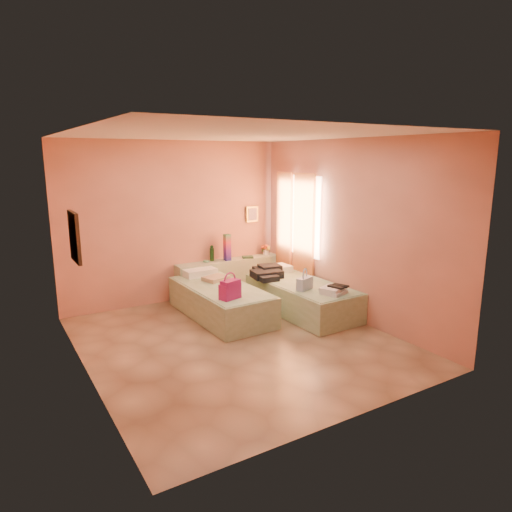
# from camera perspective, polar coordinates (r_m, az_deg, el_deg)

# --- Properties ---
(ground) EXTENTS (4.50, 4.50, 0.00)m
(ground) POSITION_cam_1_polar(r_m,az_deg,el_deg) (6.48, -2.22, -10.61)
(ground) COLOR tan
(ground) RESTS_ON ground
(room_walls) EXTENTS (4.02, 4.51, 2.81)m
(room_walls) POSITION_cam_1_polar(r_m,az_deg,el_deg) (6.61, -3.19, 5.90)
(room_walls) COLOR tan
(room_walls) RESTS_ON ground
(headboard_ledge) EXTENTS (2.05, 0.30, 0.65)m
(headboard_ledge) POSITION_cam_1_polar(r_m,az_deg,el_deg) (8.57, -3.39, -2.58)
(headboard_ledge) COLOR #A4B493
(headboard_ledge) RESTS_ON ground
(bed_left) EXTENTS (0.94, 2.02, 0.50)m
(bed_left) POSITION_cam_1_polar(r_m,az_deg,el_deg) (7.38, -4.44, -5.67)
(bed_left) COLOR #A2BD98
(bed_left) RESTS_ON ground
(bed_right) EXTENTS (0.94, 2.02, 0.50)m
(bed_right) POSITION_cam_1_polar(r_m,az_deg,el_deg) (7.59, 5.76, -5.19)
(bed_right) COLOR #A2BD98
(bed_right) RESTS_ON ground
(water_bottle) EXTENTS (0.10, 0.10, 0.27)m
(water_bottle) POSITION_cam_1_polar(r_m,az_deg,el_deg) (8.39, -5.53, 0.31)
(water_bottle) COLOR #153B1A
(water_bottle) RESTS_ON headboard_ledge
(rainbow_box) EXTENTS (0.11, 0.11, 0.49)m
(rainbow_box) POSITION_cam_1_polar(r_m,az_deg,el_deg) (8.38, -3.62, 1.08)
(rainbow_box) COLOR #9E1364
(rainbow_box) RESTS_ON headboard_ledge
(small_dish) EXTENTS (0.12, 0.12, 0.03)m
(small_dish) POSITION_cam_1_polar(r_m,az_deg,el_deg) (8.33, -6.27, -0.66)
(small_dish) COLOR #4A896B
(small_dish) RESTS_ON headboard_ledge
(green_book) EXTENTS (0.24, 0.21, 0.03)m
(green_book) POSITION_cam_1_polar(r_m,az_deg,el_deg) (8.61, -1.04, -0.13)
(green_book) COLOR #284B31
(green_book) RESTS_ON headboard_ledge
(flower_vase) EXTENTS (0.24, 0.24, 0.25)m
(flower_vase) POSITION_cam_1_polar(r_m,az_deg,el_deg) (8.86, 1.26, 0.92)
(flower_vase) COLOR white
(flower_vase) RESTS_ON headboard_ledge
(magenta_handbag) EXTENTS (0.34, 0.25, 0.28)m
(magenta_handbag) POSITION_cam_1_polar(r_m,az_deg,el_deg) (6.63, -3.27, -4.18)
(magenta_handbag) COLOR #9E1364
(magenta_handbag) RESTS_ON bed_left
(khaki_garment) EXTENTS (0.45, 0.40, 0.07)m
(khaki_garment) POSITION_cam_1_polar(r_m,az_deg,el_deg) (7.66, -5.05, -2.80)
(khaki_garment) COLOR tan
(khaki_garment) RESTS_ON bed_left
(clothes_pile) EXTENTS (0.62, 0.62, 0.16)m
(clothes_pile) POSITION_cam_1_polar(r_m,az_deg,el_deg) (7.82, 1.62, -2.08)
(clothes_pile) COLOR black
(clothes_pile) RESTS_ON bed_right
(blue_handbag) EXTENTS (0.32, 0.23, 0.19)m
(blue_handbag) POSITION_cam_1_polar(r_m,az_deg,el_deg) (7.13, 6.10, -3.44)
(blue_handbag) COLOR #3B5C8F
(blue_handbag) RESTS_ON bed_right
(towel_stack) EXTENTS (0.43, 0.40, 0.10)m
(towel_stack) POSITION_cam_1_polar(r_m,az_deg,el_deg) (6.99, 9.71, -4.26)
(towel_stack) COLOR silver
(towel_stack) RESTS_ON bed_right
(sandal_pair) EXTENTS (0.25, 0.29, 0.03)m
(sandal_pair) POSITION_cam_1_polar(r_m,az_deg,el_deg) (6.99, 10.29, -3.76)
(sandal_pair) COLOR black
(sandal_pair) RESTS_ON towel_stack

